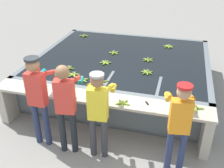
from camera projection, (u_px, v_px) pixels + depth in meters
name	position (u px, v px, depth m)	size (l,w,h in m)	color
ground_plane	(95.00, 141.00, 4.99)	(80.00, 80.00, 0.00)	gray
wash_tank	(122.00, 72.00, 6.67)	(4.14, 3.57, 0.84)	slate
work_ledge	(98.00, 108.00, 4.89)	(4.14, 0.45, 0.84)	#B7B2A3
worker_0	(38.00, 93.00, 4.47)	(0.41, 0.72, 1.72)	navy
worker_1	(66.00, 102.00, 4.31)	(0.48, 0.74, 1.69)	#1E2328
worker_2	(98.00, 108.00, 4.23)	(0.44, 0.73, 1.60)	#38383D
worker_3	(179.00, 121.00, 3.95)	(0.48, 0.74, 1.59)	navy
banana_bunch_floating_0	(148.00, 60.00, 6.27)	(0.27, 0.28, 0.08)	#75A333
banana_bunch_floating_1	(114.00, 53.00, 6.66)	(0.28, 0.27, 0.08)	#8CB738
banana_bunch_floating_2	(82.00, 80.00, 5.34)	(0.28, 0.28, 0.08)	#9EC642
banana_bunch_floating_3	(84.00, 36.00, 7.87)	(0.28, 0.28, 0.08)	#93BC3D
banana_bunch_floating_4	(102.00, 82.00, 5.26)	(0.24, 0.24, 0.08)	#7FAD33
banana_bunch_floating_5	(68.00, 68.00, 5.84)	(0.27, 0.28, 0.08)	#75A333
banana_bunch_floating_6	(73.00, 75.00, 5.56)	(0.28, 0.27, 0.08)	#9EC642
banana_bunch_floating_7	(54.00, 72.00, 5.66)	(0.23, 0.23, 0.08)	#7FAD33
banana_bunch_floating_8	(169.00, 46.00, 7.07)	(0.28, 0.28, 0.08)	#8CB738
banana_bunch_floating_9	(106.00, 63.00, 6.12)	(0.28, 0.28, 0.08)	#93BC3D
banana_bunch_floating_10	(147.00, 72.00, 5.66)	(0.28, 0.28, 0.08)	#75A333
banana_bunch_ledge_0	(123.00, 103.00, 4.57)	(0.27, 0.27, 0.08)	#8CB738
banana_bunch_ledge_1	(93.00, 96.00, 4.78)	(0.27, 0.27, 0.08)	#7FAD33
banana_bunch_ledge_2	(196.00, 108.00, 4.44)	(0.28, 0.28, 0.08)	#9EC642
knife_0	(37.00, 88.00, 5.06)	(0.25, 0.29, 0.02)	silver
knife_1	(149.00, 105.00, 4.52)	(0.21, 0.31, 0.02)	silver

